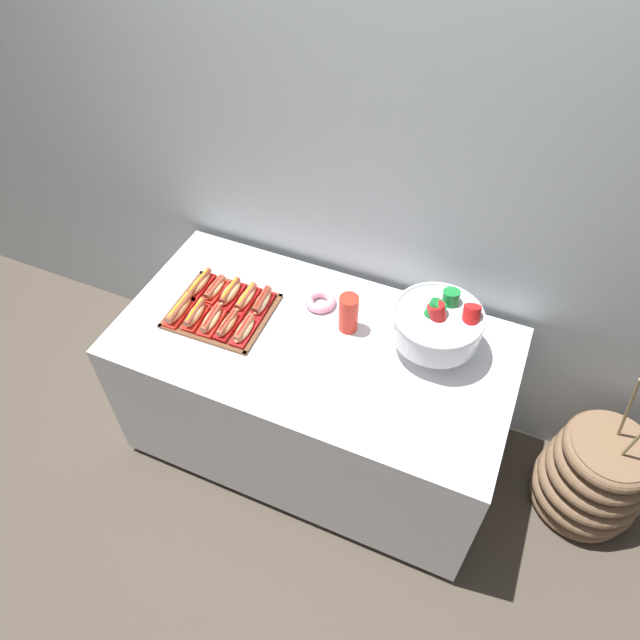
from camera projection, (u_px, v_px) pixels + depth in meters
ground_plane at (315, 439)px, 2.93m from camera, size 10.00×10.00×0.00m
back_wall at (364, 160)px, 2.28m from camera, size 6.00×0.10×2.60m
buffet_table at (314, 392)px, 2.64m from camera, size 1.61×0.83×0.76m
floor_vase at (593, 475)px, 2.54m from camera, size 0.46×0.46×0.89m
serving_tray at (222, 311)px, 2.47m from camera, size 0.41×0.37×0.01m
hot_dog_0 at (179, 309)px, 2.44m from camera, size 0.06×0.18×0.06m
hot_dog_1 at (195, 314)px, 2.42m from camera, size 0.07×0.16×0.06m
hot_dog_2 at (211, 320)px, 2.40m from camera, size 0.08×0.17×0.06m
hot_dog_3 at (228, 325)px, 2.38m from camera, size 0.06×0.15×0.06m
hot_dog_4 at (244, 330)px, 2.36m from camera, size 0.07×0.16×0.06m
hot_dog_5 at (199, 284)px, 2.54m from camera, size 0.06×0.18×0.06m
hot_dog_6 at (215, 289)px, 2.52m from camera, size 0.06×0.15×0.06m
hot_dog_7 at (230, 293)px, 2.50m from camera, size 0.07×0.17×0.06m
hot_dog_8 at (246, 298)px, 2.49m from camera, size 0.06×0.18×0.06m
hot_dog_9 at (262, 302)px, 2.46m from camera, size 0.07×0.17×0.07m
punch_bowl at (438, 324)px, 2.24m from camera, size 0.35×0.35×0.26m
cup_stack at (349, 313)px, 2.35m from camera, size 0.08×0.08×0.17m
donut at (320, 301)px, 2.49m from camera, size 0.13×0.13×0.04m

